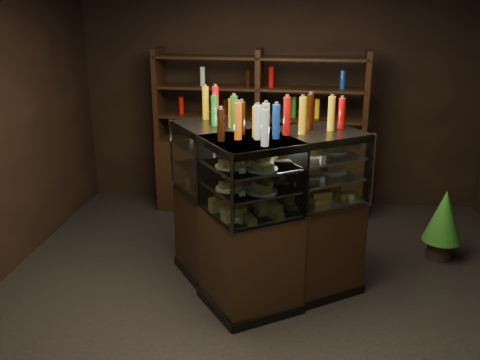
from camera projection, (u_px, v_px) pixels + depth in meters
name	position (u px, v px, depth m)	size (l,w,h in m)	color
ground	(265.00, 295.00, 4.80)	(5.00, 5.00, 0.00)	black
room_shell	(269.00, 77.00, 4.20)	(5.02, 5.02, 3.01)	black
display_case	(258.00, 241.00, 4.73)	(1.84, 1.51, 1.48)	black
food_display	(259.00, 172.00, 4.52)	(1.43, 1.13, 0.45)	gold
bottles_top	(259.00, 116.00, 4.38)	(1.26, 0.99, 0.30)	silver
potted_conifer	(444.00, 215.00, 5.36)	(0.39, 0.39, 0.83)	black
back_shelving	(259.00, 165.00, 6.57)	(2.54, 0.55, 2.00)	black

